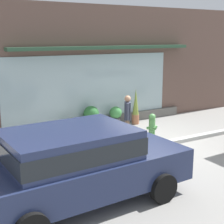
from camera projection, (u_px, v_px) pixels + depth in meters
ground_plane at (151, 145)px, 10.70m from camera, size 60.00×60.00×0.00m
curb_strip at (155, 145)px, 10.52m from camera, size 14.00×0.24×0.12m
storefront at (102, 67)px, 12.89m from camera, size 14.00×0.81×4.51m
fire_hydrant at (152, 127)px, 11.23m from camera, size 0.39×0.35×0.88m
pedestrian_with_handbag at (127, 115)px, 10.89m from camera, size 0.46×0.58×1.54m
parked_car_navy at (76, 162)px, 6.83m from camera, size 4.66×2.28×1.59m
potted_plant_window_left at (91, 117)px, 12.45m from camera, size 0.58×0.58×0.88m
potted_plant_by_entrance at (116, 115)px, 12.93m from camera, size 0.47×0.47×0.76m
potted_plant_trailing_edge at (136, 107)px, 13.20m from camera, size 0.28×0.28×1.39m
potted_plant_low_front at (72, 125)px, 12.01m from camera, size 0.32×0.32×0.57m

